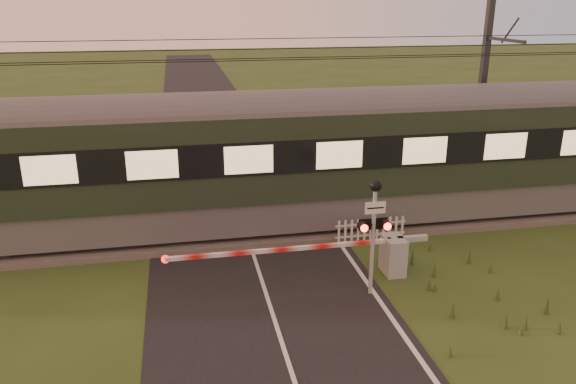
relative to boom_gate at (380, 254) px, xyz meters
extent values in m
plane|color=#2E3F18|center=(-3.26, -2.62, -0.60)|extent=(160.00, 160.00, 0.00)
cube|color=black|center=(-3.26, -2.62, -0.59)|extent=(6.00, 140.00, 0.02)
cube|color=#47423D|center=(-3.26, 3.88, -0.54)|extent=(140.00, 3.40, 0.24)
cube|color=slate|center=(-3.26, 3.16, -0.34)|extent=(140.00, 0.08, 0.14)
cube|color=slate|center=(-3.26, 4.60, -0.34)|extent=(140.00, 0.08, 0.14)
cube|color=#2D2116|center=(-3.26, 3.88, -0.41)|extent=(0.24, 2.20, 0.06)
cylinder|color=black|center=(-3.26, 3.58, 4.90)|extent=(120.00, 0.02, 0.02)
cylinder|color=black|center=(-3.26, 4.18, 4.90)|extent=(120.00, 0.02, 0.02)
cylinder|color=black|center=(-3.26, 3.88, 5.50)|extent=(120.00, 0.02, 0.02)
cylinder|color=black|center=(-3.26, 3.88, 5.20)|extent=(120.00, 0.02, 0.02)
cube|color=slate|center=(-0.56, 3.88, 0.26)|extent=(21.17, 2.80, 1.05)
cube|color=#1F2C1D|center=(-0.56, 3.88, 2.09)|extent=(22.05, 3.05, 2.63)
cylinder|color=#4C4C4F|center=(-0.56, 3.88, 3.41)|extent=(22.05, 1.07, 1.07)
cube|color=#FFD893|center=(-0.56, 2.31, 2.22)|extent=(18.96, 0.04, 0.82)
cube|color=gray|center=(0.38, 0.00, -0.07)|extent=(0.53, 0.82, 1.06)
cylinder|color=gray|center=(0.23, 0.00, -0.07)|extent=(0.12, 0.12, 1.06)
cube|color=gray|center=(0.91, 0.00, 0.38)|extent=(0.86, 0.15, 0.15)
cube|color=red|center=(-2.76, 0.00, 0.38)|extent=(5.98, 0.11, 0.11)
cylinder|color=red|center=(-5.75, 0.00, 0.38)|extent=(0.21, 0.04, 0.21)
cylinder|color=gray|center=(-0.61, -1.00, 0.80)|extent=(0.10, 0.10, 2.81)
cube|color=white|center=(-0.61, -1.06, 1.79)|extent=(0.51, 0.03, 0.30)
sphere|color=black|center=(-0.61, -1.00, 2.34)|extent=(0.30, 0.30, 0.30)
cube|color=black|center=(-0.61, -1.00, 1.32)|extent=(0.70, 0.06, 0.06)
cylinder|color=#FF140C|center=(-0.91, -1.18, 1.32)|extent=(0.19, 0.02, 0.19)
cylinder|color=#FF140C|center=(-0.31, -1.18, 1.32)|extent=(0.19, 0.02, 0.19)
cube|color=black|center=(-0.61, -0.95, 1.32)|extent=(0.75, 0.02, 0.30)
cube|color=silver|center=(0.43, 2.01, -0.32)|extent=(2.26, 0.04, 0.06)
cube|color=silver|center=(0.43, 2.01, 0.05)|extent=(2.26, 0.04, 0.06)
cube|color=#2D2D30|center=(6.09, 6.18, 3.08)|extent=(0.23, 0.23, 7.36)
cube|color=#2D2D30|center=(6.09, 5.03, 5.29)|extent=(0.11, 2.40, 0.11)
camera|label=1|loc=(-5.20, -13.23, 6.59)|focal=35.00mm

